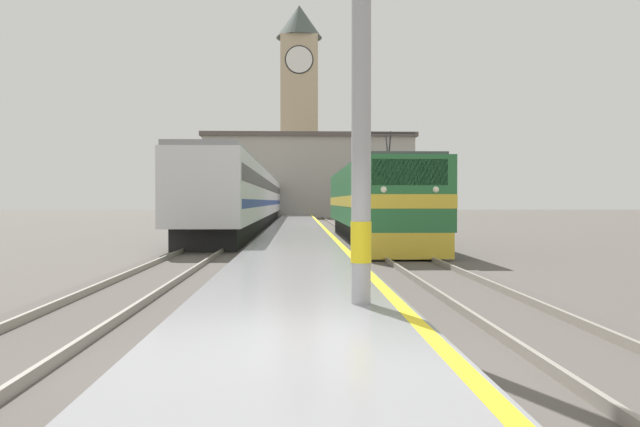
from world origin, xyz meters
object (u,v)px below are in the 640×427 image
(locomotive_train, at_px, (374,203))
(clock_tower, at_px, (299,103))
(catenary_mast, at_px, (367,49))
(passenger_train, at_px, (253,198))

(locomotive_train, distance_m, clock_tower, 58.49)
(locomotive_train, xyz_separation_m, catenary_mast, (-2.39, -18.79, 2.29))
(locomotive_train, distance_m, catenary_mast, 19.08)
(catenary_mast, bearing_deg, passenger_train, 96.54)
(catenary_mast, height_order, clock_tower, clock_tower)
(passenger_train, relative_size, catenary_mast, 7.01)
(catenary_mast, relative_size, clock_tower, 0.26)
(passenger_train, distance_m, clock_tower, 39.34)
(locomotive_train, height_order, catenary_mast, catenary_mast)
(clock_tower, bearing_deg, locomotive_train, -86.77)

